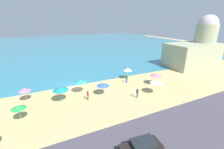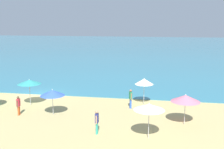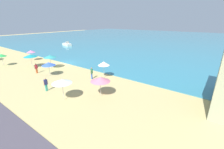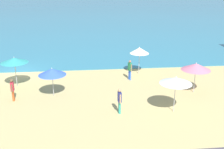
% 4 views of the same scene
% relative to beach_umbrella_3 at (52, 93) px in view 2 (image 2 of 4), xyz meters
% --- Properties ---
extents(ground_plane, '(160.00, 160.00, 0.00)m').
position_rel_beach_umbrella_3_xyz_m(ground_plane, '(-3.97, 6.00, -1.94)').
color(ground_plane, tan).
extents(sea, '(150.00, 110.00, 0.05)m').
position_rel_beach_umbrella_3_xyz_m(sea, '(-3.97, 61.00, -1.91)').
color(sea, teal).
rests_on(sea, ground_plane).
extents(beach_umbrella_3, '(2.08, 2.08, 2.25)m').
position_rel_beach_umbrella_3_xyz_m(beach_umbrella_3, '(0.00, 0.00, 0.00)').
color(beach_umbrella_3, '#B2B2B7').
rests_on(beach_umbrella_3, ground_plane).
extents(beach_umbrella_4, '(2.13, 2.13, 2.53)m').
position_rel_beach_umbrella_3_xyz_m(beach_umbrella_4, '(8.33, -3.53, 0.31)').
color(beach_umbrella_4, '#B2B2B7').
rests_on(beach_umbrella_4, ground_plane).
extents(beach_umbrella_5, '(2.22, 2.22, 2.54)m').
position_rel_beach_umbrella_3_xyz_m(beach_umbrella_5, '(-3.22, 2.32, 0.32)').
color(beach_umbrella_5, '#B2B2B7').
rests_on(beach_umbrella_5, ground_plane).
extents(beach_umbrella_7, '(1.77, 1.77, 2.59)m').
position_rel_beach_umbrella_3_xyz_m(beach_umbrella_7, '(7.49, 4.47, 0.31)').
color(beach_umbrella_7, '#B2B2B7').
rests_on(beach_umbrella_7, ground_plane).
extents(beach_umbrella_10, '(2.25, 2.25, 2.43)m').
position_rel_beach_umbrella_3_xyz_m(beach_umbrella_10, '(10.97, -0.35, 0.16)').
color(beach_umbrella_10, '#B2B2B7').
rests_on(beach_umbrella_10, ground_plane).
extents(bather_0, '(0.24, 0.57, 1.75)m').
position_rel_beach_umbrella_3_xyz_m(bather_0, '(4.65, -3.38, -0.96)').
color(bather_0, teal).
rests_on(bather_0, ground_plane).
extents(bather_1, '(0.34, 0.53, 1.79)m').
position_rel_beach_umbrella_3_xyz_m(bather_1, '(6.37, 2.94, -0.93)').
color(bather_1, blue).
rests_on(bather_1, ground_plane).
extents(bather_2, '(0.25, 0.57, 1.68)m').
position_rel_beach_umbrella_3_xyz_m(bather_2, '(-2.85, -0.61, -1.00)').
color(bather_2, '#D55726').
rests_on(bather_2, ground_plane).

